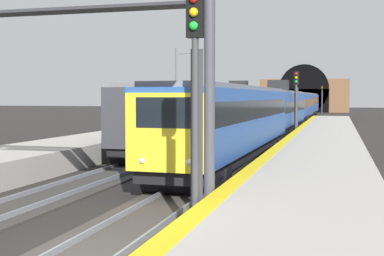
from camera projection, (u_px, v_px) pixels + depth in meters
name	position (u px, v px, depth m)	size (l,w,h in m)	color
platform_right	(288.00, 254.00, 9.50)	(112.00, 4.19, 1.04)	#ADA89E
platform_right_edge_strip	(191.00, 219.00, 9.96)	(112.00, 0.50, 0.01)	yellow
train_main_approaching	(289.00, 108.00, 54.52)	(79.48, 3.22, 4.78)	#264C99
train_adjacent_platform	(217.00, 110.00, 41.72)	(37.17, 3.18, 4.91)	#333338
railway_signal_near	(195.00, 93.00, 11.81)	(0.39, 0.38, 5.74)	#38383D
railway_signal_mid	(296.00, 99.00, 40.08)	(0.39, 0.38, 5.32)	#38383D
railway_signal_far	(322.00, 97.00, 102.96)	(0.39, 0.38, 5.56)	#38383D
overhead_signal_gantry	(65.00, 39.00, 14.14)	(0.70, 8.34, 6.49)	#3F3F47
tunnel_portal	(304.00, 96.00, 112.50)	(2.44, 18.83, 10.54)	brown
catenary_mast_near	(176.00, 88.00, 53.28)	(0.22, 2.08, 8.33)	#595B60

